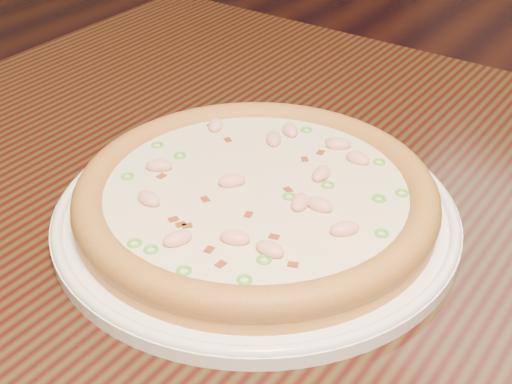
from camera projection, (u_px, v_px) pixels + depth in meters
The scene contains 3 objects.
hero_table at pixel (392, 324), 0.66m from camera, with size 1.20×0.80×0.75m.
plate at pixel (256, 212), 0.63m from camera, with size 0.35×0.35×0.02m.
pizza at pixel (256, 195), 0.62m from camera, with size 0.32×0.32×0.03m.
Camera 1 is at (0.37, -0.79, 1.12)m, focal length 50.00 mm.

